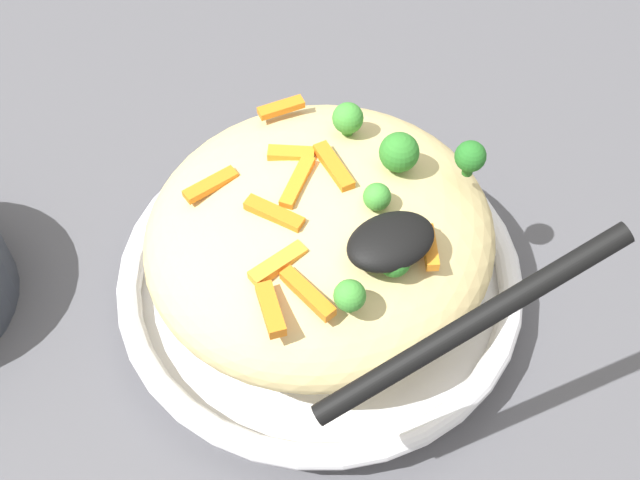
# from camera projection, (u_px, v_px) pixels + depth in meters

# --- Properties ---
(ground_plane) EXTENTS (2.40, 2.40, 0.00)m
(ground_plane) POSITION_uv_depth(u_px,v_px,m) (320.00, 297.00, 0.64)
(ground_plane) COLOR #4C4C51
(serving_bowl) EXTENTS (0.29, 0.29, 0.04)m
(serving_bowl) POSITION_uv_depth(u_px,v_px,m) (320.00, 282.00, 0.62)
(serving_bowl) COLOR silver
(serving_bowl) RESTS_ON ground_plane
(pasta_mound) EXTENTS (0.24, 0.23, 0.09)m
(pasta_mound) POSITION_uv_depth(u_px,v_px,m) (320.00, 236.00, 0.57)
(pasta_mound) COLOR #D1BA7A
(pasta_mound) RESTS_ON serving_bowl
(carrot_piece_0) EXTENTS (0.03, 0.01, 0.01)m
(carrot_piece_0) POSITION_uv_depth(u_px,v_px,m) (281.00, 107.00, 0.59)
(carrot_piece_0) COLOR orange
(carrot_piece_0) RESTS_ON pasta_mound
(carrot_piece_1) EXTENTS (0.03, 0.02, 0.01)m
(carrot_piece_1) POSITION_uv_depth(u_px,v_px,m) (298.00, 151.00, 0.56)
(carrot_piece_1) COLOR orange
(carrot_piece_1) RESTS_ON pasta_mound
(carrot_piece_2) EXTENTS (0.02, 0.04, 0.01)m
(carrot_piece_2) POSITION_uv_depth(u_px,v_px,m) (271.00, 309.00, 0.49)
(carrot_piece_2) COLOR orange
(carrot_piece_2) RESTS_ON pasta_mound
(carrot_piece_3) EXTENTS (0.03, 0.04, 0.01)m
(carrot_piece_3) POSITION_uv_depth(u_px,v_px,m) (272.00, 209.00, 0.53)
(carrot_piece_3) COLOR orange
(carrot_piece_3) RESTS_ON pasta_mound
(carrot_piece_4) EXTENTS (0.04, 0.02, 0.01)m
(carrot_piece_4) POSITION_uv_depth(u_px,v_px,m) (278.00, 264.00, 0.51)
(carrot_piece_4) COLOR orange
(carrot_piece_4) RESTS_ON pasta_mound
(carrot_piece_5) EXTENTS (0.04, 0.01, 0.01)m
(carrot_piece_5) POSITION_uv_depth(u_px,v_px,m) (211.00, 185.00, 0.55)
(carrot_piece_5) COLOR orange
(carrot_piece_5) RESTS_ON pasta_mound
(carrot_piece_6) EXTENTS (0.02, 0.03, 0.01)m
(carrot_piece_6) POSITION_uv_depth(u_px,v_px,m) (430.00, 247.00, 0.52)
(carrot_piece_6) COLOR orange
(carrot_piece_6) RESTS_ON pasta_mound
(carrot_piece_7) EXTENTS (0.01, 0.04, 0.01)m
(carrot_piece_7) POSITION_uv_depth(u_px,v_px,m) (334.00, 167.00, 0.55)
(carrot_piece_7) COLOR orange
(carrot_piece_7) RESTS_ON pasta_mound
(carrot_piece_8) EXTENTS (0.02, 0.04, 0.01)m
(carrot_piece_8) POSITION_uv_depth(u_px,v_px,m) (308.00, 294.00, 0.50)
(carrot_piece_8) COLOR orange
(carrot_piece_8) RESTS_ON pasta_mound
(carrot_piece_9) EXTENTS (0.04, 0.03, 0.01)m
(carrot_piece_9) POSITION_uv_depth(u_px,v_px,m) (297.00, 183.00, 0.54)
(carrot_piece_9) COLOR orange
(carrot_piece_9) RESTS_ON pasta_mound
(broccoli_floret_0) EXTENTS (0.02, 0.02, 0.03)m
(broccoli_floret_0) POSITION_uv_depth(u_px,v_px,m) (348.00, 119.00, 0.57)
(broccoli_floret_0) COLOR #377928
(broccoli_floret_0) RESTS_ON pasta_mound
(broccoli_floret_1) EXTENTS (0.02, 0.02, 0.02)m
(broccoli_floret_1) POSITION_uv_depth(u_px,v_px,m) (350.00, 296.00, 0.49)
(broccoli_floret_1) COLOR #377928
(broccoli_floret_1) RESTS_ON pasta_mound
(broccoli_floret_2) EXTENTS (0.02, 0.02, 0.02)m
(broccoli_floret_2) POSITION_uv_depth(u_px,v_px,m) (394.00, 261.00, 0.50)
(broccoli_floret_2) COLOR #296820
(broccoli_floret_2) RESTS_ON pasta_mound
(broccoli_floret_3) EXTENTS (0.02, 0.02, 0.03)m
(broccoli_floret_3) POSITION_uv_depth(u_px,v_px,m) (470.00, 157.00, 0.55)
(broccoli_floret_3) COLOR #205B1C
(broccoli_floret_3) RESTS_ON pasta_mound
(broccoli_floret_4) EXTENTS (0.02, 0.02, 0.02)m
(broccoli_floret_4) POSITION_uv_depth(u_px,v_px,m) (377.00, 197.00, 0.53)
(broccoli_floret_4) COLOR #377928
(broccoli_floret_4) RESTS_ON pasta_mound
(broccoli_floret_5) EXTENTS (0.03, 0.03, 0.03)m
(broccoli_floret_5) POSITION_uv_depth(u_px,v_px,m) (401.00, 155.00, 0.55)
(broccoli_floret_5) COLOR #296820
(broccoli_floret_5) RESTS_ON pasta_mound
(serving_spoon) EXTENTS (0.17, 0.12, 0.08)m
(serving_spoon) POSITION_uv_depth(u_px,v_px,m) (419.00, 272.00, 0.48)
(serving_spoon) COLOR black
(serving_spoon) RESTS_ON pasta_mound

